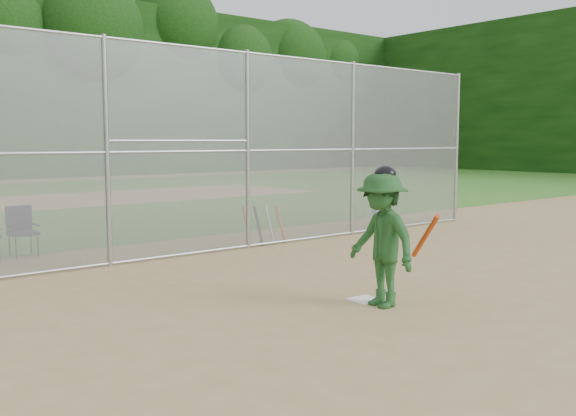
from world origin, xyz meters
TOP-DOWN VIEW (x-y plane):
  - ground at (0.00, 0.00)m, footprint 100.00×100.00m
  - grass_strip at (0.00, 18.00)m, footprint 100.00×100.00m
  - dirt_patch_far at (0.00, 18.00)m, footprint 24.00×24.00m
  - backstop_fence at (0.00, 5.00)m, footprint 16.09×0.09m
  - home_plate at (-0.30, 0.45)m, footprint 0.41×0.41m
  - batter_at_plate at (-0.37, 0.10)m, footprint 0.95×1.33m
  - water_cooler at (5.10, 5.16)m, footprint 0.38×0.38m
  - spare_bats at (1.55, 5.19)m, footprint 0.96×0.39m
  - chair_5 at (-2.88, 6.90)m, footprint 0.54×0.52m

SIDE VIEW (x-z plane):
  - ground at x=0.00m, z-range 0.00..0.00m
  - grass_strip at x=0.00m, z-range 0.01..0.01m
  - dirt_patch_far at x=0.00m, z-range 0.01..0.01m
  - home_plate at x=-0.30m, z-range 0.00..0.02m
  - water_cooler at x=5.10m, z-range 0.00..0.48m
  - spare_bats at x=1.55m, z-range -0.01..0.82m
  - chair_5 at x=-2.88m, z-range 0.00..0.96m
  - batter_at_plate at x=-0.37m, z-range -0.03..1.85m
  - backstop_fence at x=0.00m, z-range 0.07..4.07m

